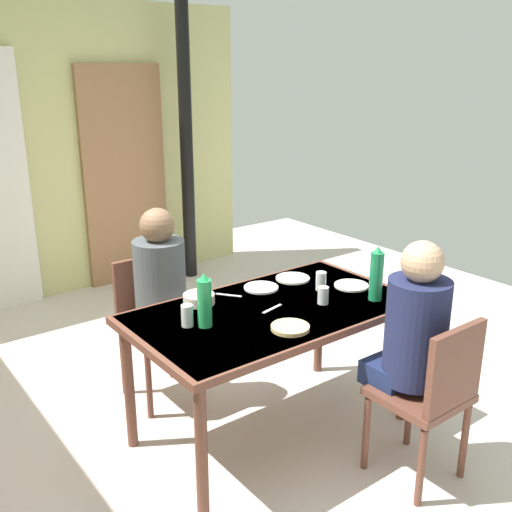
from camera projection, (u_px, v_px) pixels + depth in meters
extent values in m
plane|color=beige|center=(210.00, 441.00, 3.26)|extent=(7.14, 7.14, 0.00)
cube|color=#C7C67F|center=(28.00, 155.00, 4.95)|extent=(4.11, 0.10, 2.53)
cube|color=#996B46|center=(125.00, 177.00, 5.45)|extent=(0.80, 0.05, 2.00)
cylinder|color=black|center=(186.00, 147.00, 5.45)|extent=(0.12, 0.12, 2.53)
cube|color=brown|center=(273.00, 311.00, 3.12)|extent=(1.51, 0.86, 0.04)
cube|color=beige|center=(273.00, 308.00, 3.12)|extent=(1.45, 0.83, 0.00)
cylinder|color=brown|center=(202.00, 455.00, 2.57)|extent=(0.06, 0.06, 0.72)
cylinder|color=brown|center=(405.00, 363.00, 3.36)|extent=(0.06, 0.06, 0.72)
cylinder|color=brown|center=(129.00, 387.00, 3.12)|extent=(0.06, 0.06, 0.72)
cylinder|color=brown|center=(319.00, 322.00, 3.91)|extent=(0.06, 0.06, 0.72)
cube|color=brown|center=(419.00, 394.00, 2.88)|extent=(0.40, 0.40, 0.04)
cube|color=brown|center=(455.00, 371.00, 2.67)|extent=(0.38, 0.04, 0.42)
cylinder|color=brown|center=(366.00, 433.00, 2.98)|extent=(0.04, 0.04, 0.41)
cylinder|color=brown|center=(409.00, 411.00, 3.18)|extent=(0.04, 0.04, 0.41)
cylinder|color=brown|center=(421.00, 468.00, 2.72)|extent=(0.04, 0.04, 0.41)
cylinder|color=brown|center=(464.00, 441.00, 2.92)|extent=(0.04, 0.04, 0.41)
cube|color=brown|center=(159.00, 330.00, 3.57)|extent=(0.40, 0.40, 0.04)
cube|color=brown|center=(143.00, 290.00, 3.64)|extent=(0.38, 0.04, 0.42)
cylinder|color=brown|center=(199.00, 369.00, 3.61)|extent=(0.04, 0.04, 0.41)
cylinder|color=brown|center=(149.00, 386.00, 3.42)|extent=(0.04, 0.04, 0.41)
cylinder|color=brown|center=(171.00, 349.00, 3.87)|extent=(0.04, 0.04, 0.41)
cylinder|color=brown|center=(124.00, 364.00, 3.68)|extent=(0.04, 0.04, 0.41)
cube|color=navy|center=(394.00, 371.00, 2.98)|extent=(0.30, 0.22, 0.12)
cylinder|color=#1E2347|center=(416.00, 331.00, 2.82)|extent=(0.30, 0.30, 0.52)
sphere|color=tan|center=(422.00, 262.00, 2.71)|extent=(0.20, 0.20, 0.20)
cube|color=#505060|center=(172.00, 330.00, 3.43)|extent=(0.30, 0.22, 0.12)
cylinder|color=#4C5156|center=(160.00, 283.00, 3.43)|extent=(0.30, 0.30, 0.52)
sphere|color=#846047|center=(157.00, 225.00, 3.33)|extent=(0.20, 0.20, 0.20)
cylinder|color=#1C864E|center=(376.00, 276.00, 3.19)|extent=(0.07, 0.07, 0.27)
cone|color=#1E8548|center=(378.00, 249.00, 3.14)|extent=(0.05, 0.05, 0.04)
cylinder|color=#26A35A|center=(205.00, 303.00, 2.86)|extent=(0.07, 0.07, 0.24)
cone|color=green|center=(204.00, 277.00, 2.82)|extent=(0.05, 0.05, 0.04)
cylinder|color=#F1E4D0|center=(199.00, 299.00, 3.17)|extent=(0.17, 0.17, 0.05)
cylinder|color=white|center=(293.00, 278.00, 3.53)|extent=(0.20, 0.20, 0.01)
cylinder|color=white|center=(351.00, 285.00, 3.42)|extent=(0.20, 0.20, 0.01)
cylinder|color=white|center=(261.00, 288.00, 3.39)|extent=(0.20, 0.20, 0.01)
cylinder|color=silver|center=(187.00, 316.00, 2.89)|extent=(0.06, 0.06, 0.11)
cylinder|color=silver|center=(323.00, 295.00, 3.16)|extent=(0.06, 0.06, 0.10)
cylinder|color=silver|center=(321.00, 281.00, 3.35)|extent=(0.06, 0.06, 0.11)
cylinder|color=#DBB77A|center=(290.00, 328.00, 2.86)|extent=(0.19, 0.19, 0.02)
cube|color=silver|center=(272.00, 309.00, 3.10)|extent=(0.15, 0.05, 0.00)
cube|color=silver|center=(229.00, 295.00, 3.28)|extent=(0.10, 0.13, 0.00)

